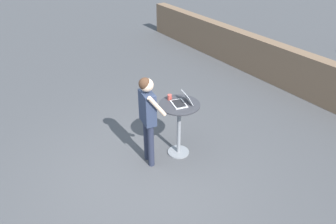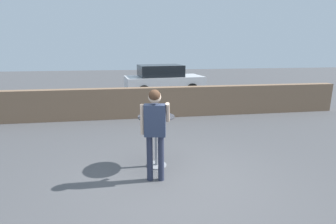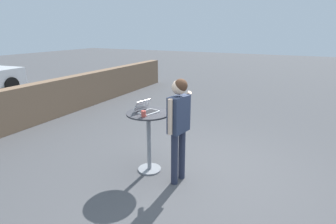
# 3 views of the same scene
# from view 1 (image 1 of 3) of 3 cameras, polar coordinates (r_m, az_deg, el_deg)

# --- Properties ---
(ground_plane) EXTENTS (50.00, 50.00, 0.00)m
(ground_plane) POSITION_cam_1_polar(r_m,az_deg,el_deg) (5.74, -3.87, -11.52)
(ground_plane) COLOR #4C4C4F
(pavement_kerb) EXTENTS (13.77, 0.35, 1.04)m
(pavement_kerb) POSITION_cam_1_polar(r_m,az_deg,el_deg) (8.51, 25.12, 4.78)
(pavement_kerb) COLOR #84664C
(pavement_kerb) RESTS_ON ground_plane
(cafe_table) EXTENTS (0.73, 0.73, 1.06)m
(cafe_table) POSITION_cam_1_polar(r_m,az_deg,el_deg) (5.85, 1.94, -1.32)
(cafe_table) COLOR gray
(cafe_table) RESTS_ON ground_plane
(laptop) EXTENTS (0.38, 0.39, 0.19)m
(laptop) POSITION_cam_1_polar(r_m,az_deg,el_deg) (5.68, 2.40, 1.81)
(laptop) COLOR silver
(laptop) RESTS_ON cafe_table
(coffee_mug) EXTENTS (0.11, 0.08, 0.10)m
(coffee_mug) POSITION_cam_1_polar(r_m,az_deg,el_deg) (5.80, 0.29, 2.59)
(coffee_mug) COLOR #C14C42
(coffee_mug) RESTS_ON cafe_table
(standing_person) EXTENTS (0.55, 0.33, 1.69)m
(standing_person) POSITION_cam_1_polar(r_m,az_deg,el_deg) (5.47, -3.58, 0.12)
(standing_person) COLOR #282D42
(standing_person) RESTS_ON ground_plane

